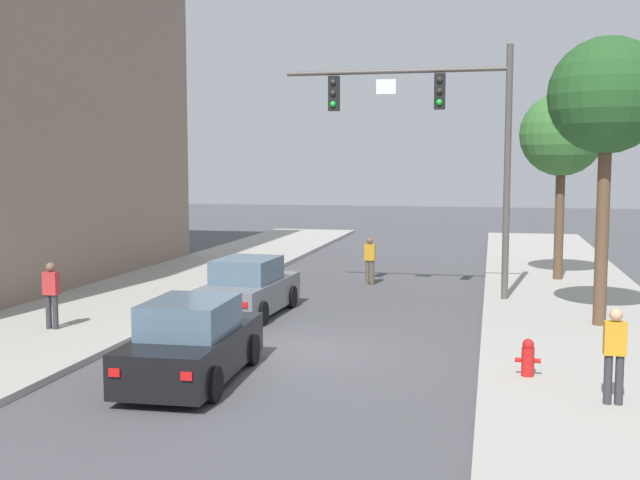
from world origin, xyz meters
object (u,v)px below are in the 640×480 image
(street_tree_second, at_px, (562,136))
(car_lead_grey, at_px, (249,289))
(fire_hydrant, at_px, (528,358))
(traffic_signal_mast, at_px, (442,124))
(pedestrian_crossing_road, at_px, (370,259))
(street_tree_nearest, at_px, (607,98))
(pedestrian_sidewalk_left_walker, at_px, (51,292))
(pedestrian_sidewalk_right_walker, at_px, (615,351))
(car_following_black, at_px, (192,344))

(street_tree_second, bearing_deg, car_lead_grey, -138.40)
(car_lead_grey, relative_size, street_tree_second, 0.66)
(fire_hydrant, bearing_deg, car_lead_grey, 143.87)
(traffic_signal_mast, height_order, car_lead_grey, traffic_signal_mast)
(pedestrian_crossing_road, bearing_deg, fire_hydrant, -67.02)
(car_lead_grey, relative_size, street_tree_nearest, 0.60)
(street_tree_nearest, distance_m, street_tree_second, 7.91)
(traffic_signal_mast, distance_m, street_tree_nearest, 5.39)
(pedestrian_sidewalk_left_walker, distance_m, street_tree_nearest, 14.39)
(pedestrian_sidewalk_right_walker, relative_size, fire_hydrant, 2.28)
(traffic_signal_mast, distance_m, pedestrian_crossing_road, 5.84)
(fire_hydrant, bearing_deg, street_tree_second, 83.21)
(traffic_signal_mast, height_order, car_following_black, traffic_signal_mast)
(traffic_signal_mast, height_order, street_tree_second, traffic_signal_mast)
(street_tree_nearest, xyz_separation_m, street_tree_second, (-0.39, 7.88, -0.64))
(pedestrian_sidewalk_left_walker, bearing_deg, street_tree_second, 41.55)
(car_lead_grey, bearing_deg, street_tree_second, 41.60)
(pedestrian_sidewalk_right_walker, relative_size, street_tree_second, 0.25)
(fire_hydrant, height_order, street_tree_nearest, street_tree_nearest)
(traffic_signal_mast, bearing_deg, street_tree_second, 49.88)
(car_following_black, relative_size, pedestrian_sidewalk_left_walker, 2.62)
(traffic_signal_mast, xyz_separation_m, street_tree_second, (3.81, 4.52, -0.21))
(traffic_signal_mast, relative_size, car_following_black, 1.74)
(pedestrian_sidewalk_left_walker, relative_size, street_tree_second, 0.25)
(car_following_black, distance_m, pedestrian_crossing_road, 12.65)
(car_lead_grey, distance_m, pedestrian_crossing_road, 6.56)
(traffic_signal_mast, height_order, street_tree_nearest, traffic_signal_mast)
(pedestrian_sidewalk_left_walker, distance_m, pedestrian_sidewalk_right_walker, 12.96)
(car_following_black, height_order, street_tree_second, street_tree_second)
(car_lead_grey, bearing_deg, pedestrian_crossing_road, 68.18)
(street_tree_second, bearing_deg, street_tree_nearest, -87.15)
(pedestrian_sidewalk_left_walker, bearing_deg, pedestrian_crossing_road, 56.33)
(traffic_signal_mast, distance_m, car_following_black, 11.58)
(traffic_signal_mast, xyz_separation_m, pedestrian_crossing_road, (-2.59, 2.76, -4.44))
(car_following_black, xyz_separation_m, street_tree_nearest, (8.28, 6.44, 5.06))
(pedestrian_crossing_road, relative_size, pedestrian_sidewalk_right_walker, 1.00)
(street_tree_second, bearing_deg, pedestrian_sidewalk_right_walker, -90.93)
(pedestrian_sidewalk_left_walker, height_order, pedestrian_sidewalk_right_walker, same)
(car_following_black, height_order, street_tree_nearest, street_tree_nearest)
(pedestrian_sidewalk_left_walker, height_order, pedestrian_crossing_road, pedestrian_sidewalk_left_walker)
(traffic_signal_mast, bearing_deg, street_tree_nearest, -38.61)
(traffic_signal_mast, distance_m, pedestrian_sidewalk_left_walker, 12.03)
(car_following_black, distance_m, street_tree_second, 16.94)
(pedestrian_crossing_road, bearing_deg, car_following_black, -96.78)
(pedestrian_sidewalk_left_walker, xyz_separation_m, street_tree_nearest, (13.15, 3.43, 4.72))
(pedestrian_crossing_road, xyz_separation_m, fire_hydrant, (4.83, -11.39, -0.41))
(pedestrian_crossing_road, height_order, fire_hydrant, pedestrian_crossing_road)
(pedestrian_sidewalk_left_walker, height_order, street_tree_nearest, street_tree_nearest)
(traffic_signal_mast, xyz_separation_m, pedestrian_sidewalk_left_walker, (-8.95, -6.79, -4.29))
(traffic_signal_mast, height_order, pedestrian_crossing_road, traffic_signal_mast)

